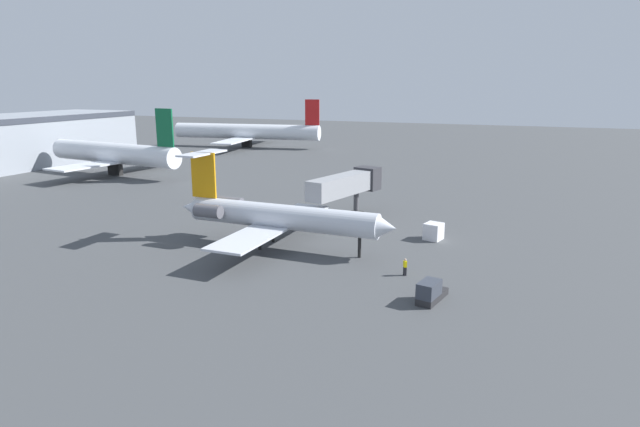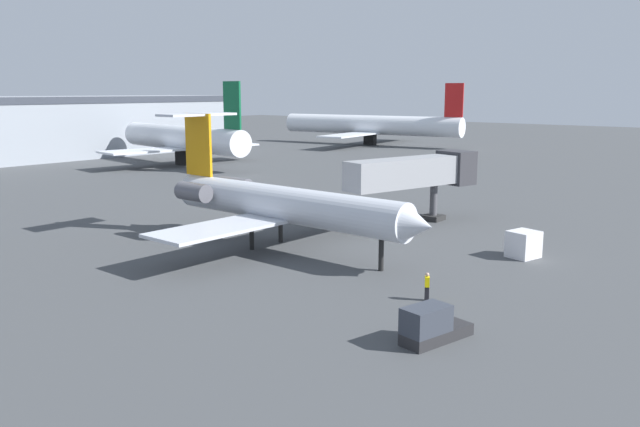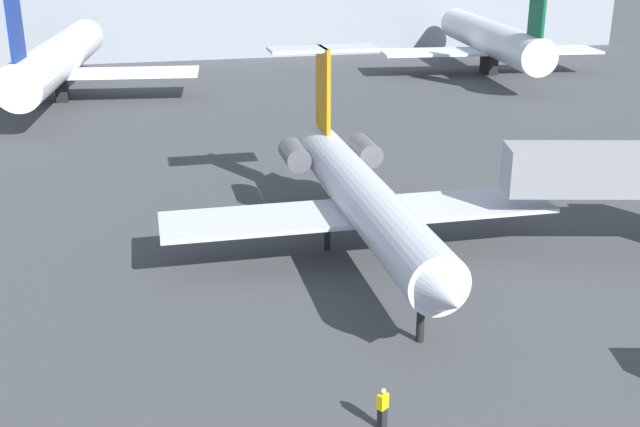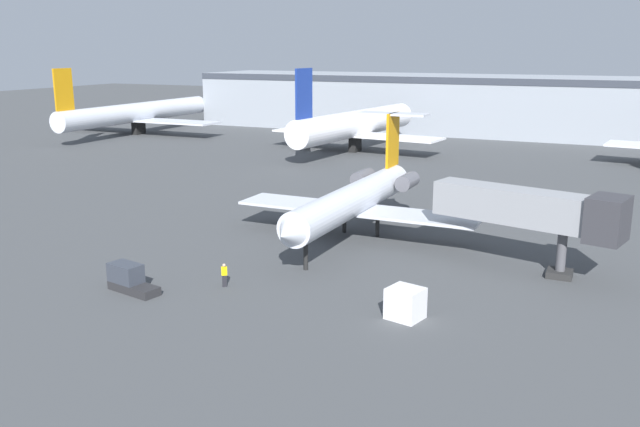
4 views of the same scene
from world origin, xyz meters
name	(u,v)px [view 1 (image 1 of 4)]	position (x,y,z in m)	size (l,w,h in m)	color
ground_plane	(273,250)	(0.00, 0.00, -0.05)	(400.00, 400.00, 0.10)	#424447
regional_jet	(275,215)	(1.11, 0.20, 3.65)	(21.82, 26.32, 10.22)	silver
jet_bridge	(349,184)	(16.79, -3.06, 4.73)	(14.43, 6.25, 6.44)	gray
ground_crew_marshaller	(405,267)	(-2.66, -15.46, 0.86)	(0.48, 0.44, 1.69)	black
baggage_tug_lead	(430,292)	(-8.17, -18.92, 0.84)	(4.20, 2.18, 1.90)	#262628
cargo_container_uld	(433,231)	(10.68, -15.73, 0.99)	(2.43, 2.31, 1.97)	silver
parked_airliner_centre	(115,154)	(33.07, 51.67, 4.33)	(27.66, 32.54, 13.46)	silver
parked_airliner_east_mid	(247,132)	(85.69, 51.31, 4.41)	(36.64, 43.22, 13.63)	silver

